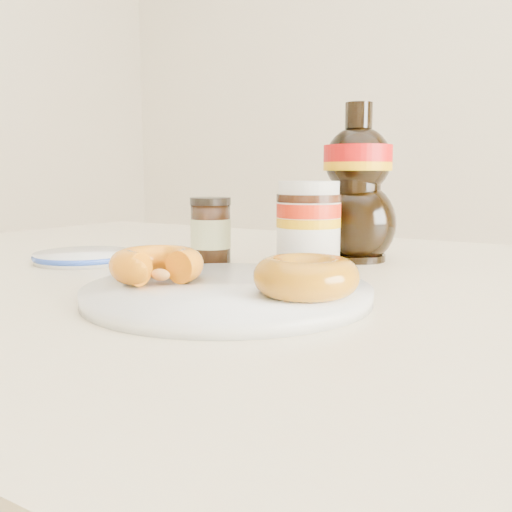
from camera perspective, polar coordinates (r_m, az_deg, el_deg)
The scene contains 8 objects.
dining_table at distance 0.68m, azimuth 1.80°, elevation -8.79°, with size 1.40×0.90×0.75m.
plate at distance 0.53m, azimuth -2.86°, elevation -3.61°, with size 0.27×0.27×0.01m.
donut_bitten at distance 0.56m, azimuth -9.89°, elevation -0.86°, with size 0.09×0.09×0.03m, color orange.
donut_whole at distance 0.49m, azimuth 5.04°, elevation -2.04°, with size 0.09×0.09×0.03m, color #985B09.
nutella_jar at distance 0.68m, azimuth 5.26°, elevation 3.28°, with size 0.08×0.08×0.11m.
syrup_bottle at distance 0.78m, azimuth 10.08°, elevation 7.20°, with size 0.11×0.09×0.21m, color black, non-canonical shape.
dark_jar at distance 0.75m, azimuth -4.56°, elevation 2.52°, with size 0.05×0.05×0.09m.
blue_rim_saucer at distance 0.79m, azimuth -16.79°, elevation -0.04°, with size 0.13×0.13×0.01m.
Camera 1 is at (0.33, -0.46, 0.87)m, focal length 40.00 mm.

